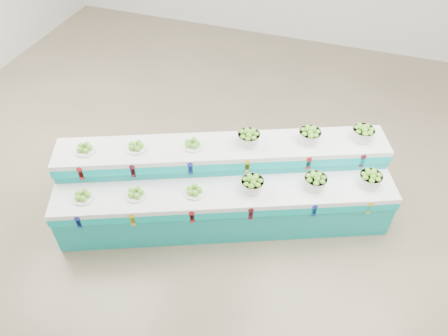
% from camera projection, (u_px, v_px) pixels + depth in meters
% --- Properties ---
extents(ground, '(10.00, 10.00, 0.00)m').
position_uv_depth(ground, '(196.00, 184.00, 6.50)').
color(ground, '#73644F').
rests_on(ground, ground).
extents(display_stand, '(4.48, 2.71, 1.02)m').
position_uv_depth(display_stand, '(224.00, 187.00, 5.74)').
color(display_stand, '#14A09D').
rests_on(display_stand, ground).
extents(plate_lower_left, '(0.35, 0.35, 0.10)m').
position_uv_depth(plate_lower_left, '(83.00, 195.00, 5.29)').
color(plate_lower_left, white).
rests_on(plate_lower_left, display_stand).
extents(plate_lower_mid, '(0.35, 0.35, 0.10)m').
position_uv_depth(plate_lower_mid, '(136.00, 193.00, 5.32)').
color(plate_lower_mid, white).
rests_on(plate_lower_mid, display_stand).
extents(plate_lower_right, '(0.35, 0.35, 0.10)m').
position_uv_depth(plate_lower_right, '(194.00, 190.00, 5.35)').
color(plate_lower_right, white).
rests_on(plate_lower_right, display_stand).
extents(basket_lower_left, '(0.38, 0.38, 0.22)m').
position_uv_depth(basket_lower_left, '(252.00, 184.00, 5.34)').
color(basket_lower_left, silver).
rests_on(basket_lower_left, display_stand).
extents(basket_lower_mid, '(0.38, 0.38, 0.22)m').
position_uv_depth(basket_lower_mid, '(315.00, 181.00, 5.38)').
color(basket_lower_mid, silver).
rests_on(basket_lower_mid, display_stand).
extents(basket_lower_right, '(0.38, 0.38, 0.22)m').
position_uv_depth(basket_lower_right, '(370.00, 179.00, 5.41)').
color(basket_lower_right, silver).
rests_on(basket_lower_right, display_stand).
extents(plate_upper_left, '(0.35, 0.35, 0.10)m').
position_uv_depth(plate_upper_left, '(84.00, 148.00, 5.47)').
color(plate_upper_left, white).
rests_on(plate_upper_left, display_stand).
extents(plate_upper_mid, '(0.35, 0.35, 0.10)m').
position_uv_depth(plate_upper_mid, '(136.00, 146.00, 5.50)').
color(plate_upper_mid, white).
rests_on(plate_upper_mid, display_stand).
extents(plate_upper_right, '(0.35, 0.35, 0.10)m').
position_uv_depth(plate_upper_right, '(193.00, 144.00, 5.53)').
color(plate_upper_right, white).
rests_on(plate_upper_right, display_stand).
extents(basket_upper_left, '(0.38, 0.38, 0.22)m').
position_uv_depth(basket_upper_left, '(249.00, 138.00, 5.52)').
color(basket_upper_left, silver).
rests_on(basket_upper_left, display_stand).
extents(basket_upper_mid, '(0.38, 0.38, 0.22)m').
position_uv_depth(basket_upper_mid, '(310.00, 135.00, 5.56)').
color(basket_upper_mid, silver).
rests_on(basket_upper_mid, display_stand).
extents(basket_upper_right, '(0.38, 0.38, 0.22)m').
position_uv_depth(basket_upper_right, '(363.00, 133.00, 5.59)').
color(basket_upper_right, silver).
rests_on(basket_upper_right, display_stand).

